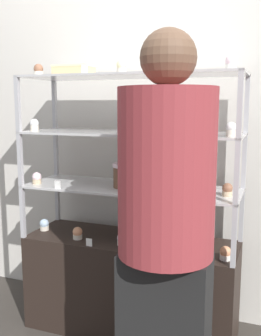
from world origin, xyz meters
TOP-DOWN VIEW (x-y plane):
  - ground_plane at (0.00, 0.00)m, footprint 20.00×20.00m
  - back_wall at (0.00, 0.35)m, footprint 8.00×0.05m
  - display_base at (0.00, 0.00)m, footprint 1.23×0.41m
  - display_riser_lower at (0.00, 0.00)m, footprint 1.23×0.41m
  - display_riser_middle at (0.00, 0.00)m, footprint 1.23×0.41m
  - display_riser_upper at (0.00, 0.00)m, footprint 1.23×0.41m
  - layer_cake_centerpiece at (-0.02, -0.01)m, footprint 0.16×0.16m
  - sheet_cake_frosted at (-0.34, -0.02)m, footprint 0.21×0.15m
  - cupcake_0 at (-0.56, -0.03)m, footprint 0.06×0.06m
  - cupcake_1 at (-0.29, -0.10)m, footprint 0.06×0.06m
  - cupcake_2 at (-0.01, -0.10)m, footprint 0.06×0.06m
  - cupcake_3 at (0.27, -0.07)m, footprint 0.06×0.06m
  - cupcake_4 at (0.56, -0.11)m, footprint 0.06×0.06m
  - price_tag_0 at (-0.18, -0.19)m, footprint 0.04×0.00m
  - cupcake_5 at (-0.55, -0.11)m, footprint 0.05×0.05m
  - cupcake_6 at (0.54, -0.04)m, footprint 0.05×0.05m
  - price_tag_1 at (-0.37, -0.19)m, footprint 0.04×0.00m
  - cupcake_7 at (-0.57, -0.08)m, footprint 0.05×0.05m
  - cupcake_8 at (0.01, -0.10)m, footprint 0.05×0.05m
  - cupcake_9 at (0.56, -0.10)m, footprint 0.05×0.05m
  - price_tag_2 at (0.17, -0.19)m, footprint 0.04×0.00m
  - cupcake_10 at (-0.54, -0.06)m, footprint 0.05×0.05m
  - cupcake_11 at (-0.01, -0.10)m, footprint 0.05×0.05m
  - cupcake_12 at (0.54, -0.09)m, footprint 0.05×0.05m
  - price_tag_3 at (-0.18, -0.19)m, footprint 0.04×0.00m
  - customer_figure at (0.38, -0.60)m, footprint 0.38×0.38m

SIDE VIEW (x-z plane):
  - ground_plane at x=0.00m, z-range 0.00..0.00m
  - display_base at x=0.00m, z-range 0.00..0.57m
  - price_tag_0 at x=-0.18m, z-range 0.57..0.61m
  - cupcake_0 at x=-0.56m, z-range 0.57..0.64m
  - cupcake_1 at x=-0.29m, z-range 0.57..0.64m
  - cupcake_2 at x=-0.01m, z-range 0.57..0.64m
  - cupcake_3 at x=0.27m, z-range 0.57..0.64m
  - cupcake_4 at x=0.56m, z-range 0.57..0.64m
  - display_riser_lower at x=0.00m, z-range 0.70..1.02m
  - customer_figure at x=0.38m, z-range 0.06..1.68m
  - price_tag_1 at x=-0.37m, z-range 0.88..0.93m
  - cupcake_5 at x=-0.55m, z-range 0.88..0.95m
  - cupcake_6 at x=0.54m, z-range 0.88..0.95m
  - layer_cake_centerpiece at x=-0.02m, z-range 0.88..1.02m
  - display_riser_middle at x=0.00m, z-range 1.02..1.33m
  - price_tag_2 at x=0.17m, z-range 1.20..1.24m
  - cupcake_7 at x=-0.57m, z-range 1.19..1.26m
  - cupcake_8 at x=0.01m, z-range 1.19..1.26m
  - cupcake_9 at x=0.56m, z-range 1.19..1.26m
  - back_wall at x=0.00m, z-range 0.00..2.60m
  - display_riser_upper at x=0.00m, z-range 1.33..1.64m
  - price_tag_3 at x=-0.18m, z-range 1.51..1.55m
  - sheet_cake_frosted at x=-0.34m, z-range 1.51..1.57m
  - cupcake_10 at x=-0.54m, z-range 1.51..1.58m
  - cupcake_11 at x=-0.01m, z-range 1.51..1.58m
  - cupcake_12 at x=0.54m, z-range 1.51..1.58m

